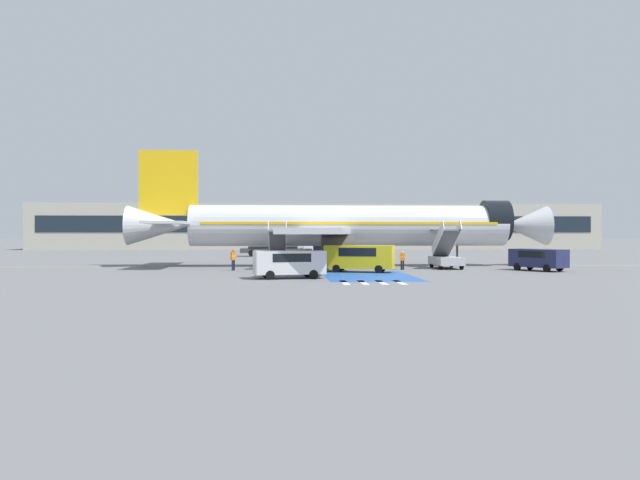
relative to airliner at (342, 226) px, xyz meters
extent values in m
plane|color=slate|center=(1.39, -0.45, -3.91)|extent=(600.00, 600.00, 0.00)
cube|color=gold|center=(0.69, 0.00, -3.90)|extent=(74.44, 0.50, 0.01)
cube|color=#2856A8|center=(0.69, -14.06, -3.90)|extent=(6.60, 11.44, 0.01)
cube|color=silver|center=(-1.71, -20.08, -3.90)|extent=(0.44, 3.60, 0.01)
cube|color=silver|center=(-0.51, -20.08, -3.90)|extent=(0.44, 3.60, 0.01)
cube|color=silver|center=(0.69, -20.08, -3.90)|extent=(0.44, 3.60, 0.01)
cube|color=silver|center=(1.89, -20.08, -3.90)|extent=(0.44, 3.60, 0.01)
cylinder|color=silver|center=(0.69, 0.00, 0.03)|extent=(30.45, 4.06, 3.94)
cone|color=silver|center=(18.07, -0.07, 0.03)|extent=(4.35, 3.88, 3.86)
cone|color=silver|center=(-17.48, 0.07, 0.03)|extent=(5.92, 3.80, 3.78)
cylinder|color=black|center=(15.12, -0.06, 0.52)|extent=(2.38, 3.99, 3.98)
cube|color=#EAB214|center=(0.69, 0.00, 0.22)|extent=(28.02, 4.13, 0.24)
cube|color=silver|center=(-2.69, 9.24, -0.56)|extent=(7.07, 18.16, 0.44)
cylinder|color=#38383D|center=(-0.99, 7.63, -1.88)|extent=(2.79, 2.15, 2.14)
cube|color=silver|center=(-2.76, -9.22, -0.56)|extent=(7.21, 18.17, 0.44)
cylinder|color=#38383D|center=(-1.05, -7.62, -1.88)|extent=(2.79, 2.15, 2.14)
cube|color=#EAB214|center=(-16.60, 0.07, 4.10)|extent=(5.52, 0.38, 6.16)
cube|color=silver|center=(-15.99, 3.81, 0.22)|extent=(3.57, 6.32, 0.24)
cube|color=silver|center=(-16.02, -3.68, 0.22)|extent=(3.57, 6.32, 0.24)
cylinder|color=#38383D|center=(11.34, -0.05, -1.93)|extent=(0.20, 0.20, 3.12)
cylinder|color=black|center=(11.34, -0.05, -3.49)|extent=(0.84, 0.28, 0.84)
cylinder|color=#38383D|center=(-0.86, 3.07, -1.96)|extent=(0.24, 0.24, 2.79)
cylinder|color=black|center=(-0.86, 3.07, -3.36)|extent=(1.10, 0.60, 1.10)
cylinder|color=#38383D|center=(-0.88, -3.07, -1.96)|extent=(0.24, 0.24, 2.79)
cylinder|color=black|center=(-0.88, -3.07, -3.36)|extent=(1.10, 0.60, 1.10)
cube|color=#ADB2BA|center=(9.04, -4.61, -3.21)|extent=(2.22, 4.81, 0.70)
cylinder|color=black|center=(8.11, -2.92, -3.56)|extent=(0.22, 0.70, 0.70)
cylinder|color=black|center=(9.98, -2.93, -3.56)|extent=(0.22, 0.70, 0.70)
cylinder|color=black|center=(8.10, -6.28, -3.56)|extent=(0.22, 0.70, 0.70)
cylinder|color=black|center=(9.97, -6.29, -3.56)|extent=(0.22, 0.70, 0.70)
cube|color=#4C4C51|center=(9.04, -4.61, -1.64)|extent=(1.45, 4.17, 2.57)
cube|color=#4C4C51|center=(9.05, -2.33, -0.42)|extent=(1.65, 1.11, 0.12)
cube|color=silver|center=(8.27, -4.60, -1.16)|extent=(0.08, 4.57, 3.25)
cube|color=silver|center=(9.81, -4.61, -1.16)|extent=(0.08, 4.57, 3.25)
cube|color=#ADB2BA|center=(-6.18, -4.54, -3.21)|extent=(2.22, 4.81, 0.70)
cylinder|color=black|center=(-7.11, -2.86, -3.56)|extent=(0.22, 0.70, 0.70)
cylinder|color=black|center=(-5.24, -2.87, -3.56)|extent=(0.22, 0.70, 0.70)
cylinder|color=black|center=(-7.12, -6.22, -3.56)|extent=(0.22, 0.70, 0.70)
cylinder|color=black|center=(-5.25, -6.23, -3.56)|extent=(0.22, 0.70, 0.70)
cube|color=#4C4C51|center=(-6.18, -4.54, -1.68)|extent=(1.45, 4.17, 2.50)
cube|color=#4C4C51|center=(-6.17, -2.26, -0.50)|extent=(1.65, 1.11, 0.12)
cube|color=silver|center=(-6.95, -4.54, -1.20)|extent=(0.08, 4.56, 3.18)
cube|color=silver|center=(-5.41, -4.55, -1.20)|extent=(0.08, 4.56, 3.18)
cube|color=#38383D|center=(-6.64, 26.35, -3.13)|extent=(9.88, 2.54, 0.60)
cube|color=silver|center=(-1.81, 26.37, -2.63)|extent=(2.20, 2.38, 1.60)
cube|color=black|center=(-0.71, 26.37, -2.31)|extent=(0.05, 2.00, 0.70)
cylinder|color=#B7BCC4|center=(-7.08, 26.35, -1.54)|extent=(6.81, 2.59, 2.57)
cylinder|color=gold|center=(-7.08, 26.35, -1.54)|extent=(0.36, 2.62, 2.62)
cylinder|color=black|center=(-2.25, 27.55, -3.43)|extent=(0.96, 0.28, 0.96)
cylinder|color=black|center=(-2.24, 25.18, -3.43)|extent=(0.96, 0.28, 0.96)
cylinder|color=black|center=(-7.19, 27.53, -3.43)|extent=(0.96, 0.28, 0.96)
cylinder|color=black|center=(-7.18, 25.16, -3.43)|extent=(0.96, 0.28, 0.96)
cylinder|color=black|center=(-9.93, 27.52, -3.43)|extent=(0.96, 0.28, 0.96)
cylinder|color=black|center=(-9.92, 25.15, -3.43)|extent=(0.96, 0.28, 0.96)
cube|color=#1E234C|center=(15.96, -8.44, -2.82)|extent=(4.13, 5.00, 1.52)
cube|color=black|center=(15.96, -8.44, -2.49)|extent=(3.03, 3.23, 0.55)
cylinder|color=black|center=(17.48, -9.20, -3.59)|extent=(0.51, 0.65, 0.64)
cylinder|color=black|center=(15.98, -10.14, -3.59)|extent=(0.51, 0.65, 0.64)
cylinder|color=black|center=(15.94, -6.74, -3.59)|extent=(0.51, 0.65, 0.64)
cylinder|color=black|center=(14.43, -7.68, -3.59)|extent=(0.51, 0.65, 0.64)
cube|color=yellow|center=(0.56, -9.37, -2.64)|extent=(5.91, 3.50, 1.88)
cube|color=black|center=(0.56, -9.37, -2.23)|extent=(3.51, 2.80, 0.68)
cylinder|color=black|center=(2.48, -9.01, -3.59)|extent=(0.67, 0.38, 0.64)
cylinder|color=black|center=(1.95, -10.74, -3.59)|extent=(0.67, 0.38, 0.64)
cylinder|color=black|center=(-0.83, -8.00, -3.59)|extent=(0.67, 0.38, 0.64)
cylinder|color=black|center=(-1.36, -9.73, -3.59)|extent=(0.67, 0.38, 0.64)
cube|color=silver|center=(-5.24, -16.13, -2.77)|extent=(5.21, 2.89, 1.63)
cube|color=black|center=(-5.24, -16.13, -2.41)|extent=(3.03, 2.53, 0.59)
cylinder|color=black|center=(-3.91, -14.94, -3.59)|extent=(0.67, 0.31, 0.64)
cylinder|color=black|center=(-3.58, -16.79, -3.59)|extent=(0.67, 0.31, 0.64)
cylinder|color=black|center=(-6.91, -15.48, -3.59)|extent=(0.67, 0.31, 0.64)
cylinder|color=black|center=(-6.58, -17.33, -3.59)|extent=(0.67, 0.31, 0.64)
cylinder|color=black|center=(4.63, -6.30, -3.51)|extent=(0.14, 0.14, 0.80)
cylinder|color=black|center=(4.80, -6.31, -3.51)|extent=(0.14, 0.14, 0.80)
cube|color=orange|center=(4.71, -6.30, -2.79)|extent=(0.44, 0.26, 0.63)
cube|color=silver|center=(4.71, -6.30, -2.79)|extent=(0.45, 0.27, 0.06)
sphere|color=beige|center=(4.71, -6.30, -2.37)|extent=(0.22, 0.22, 0.22)
cylinder|color=#191E38|center=(-10.01, -6.56, -3.46)|extent=(0.14, 0.14, 0.89)
cylinder|color=#191E38|center=(-9.87, -6.47, -3.46)|extent=(0.14, 0.14, 0.89)
cube|color=orange|center=(-9.94, -6.51, -2.67)|extent=(0.47, 0.42, 0.70)
cube|color=silver|center=(-9.94, -6.51, -2.67)|extent=(0.48, 0.43, 0.06)
sphere|color=#9E704C|center=(-9.94, -6.51, -2.19)|extent=(0.24, 0.24, 0.24)
cube|color=#B2AD9E|center=(1.45, 65.59, 0.59)|extent=(111.60, 12.00, 8.99)
cube|color=#19232D|center=(1.45, 59.54, 1.04)|extent=(107.14, 0.10, 3.15)
camera|label=1|loc=(-5.68, -60.10, -0.71)|focal=35.00mm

